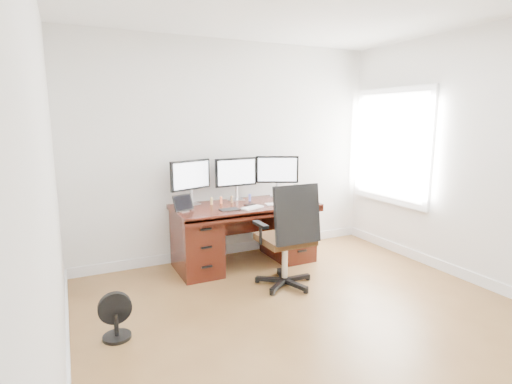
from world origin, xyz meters
name	(u,v)px	position (x,y,z in m)	size (l,w,h in m)	color
ground	(334,335)	(0.00, 0.00, 0.00)	(4.50, 4.50, 0.00)	brown
back_wall	(230,151)	(0.00, 2.25, 1.35)	(4.00, 0.10, 2.70)	white
right_wall	(495,160)	(2.00, 0.11, 1.35)	(0.10, 4.50, 2.70)	white
desk	(244,232)	(0.00, 1.83, 0.40)	(1.70, 0.80, 0.75)	#40150C
office_chair	(287,253)	(0.13, 1.00, 0.37)	(0.64, 0.60, 1.12)	black
floor_fan	(116,317)	(-1.63, 0.72, 0.19)	(0.27, 0.23, 0.39)	black
monitor_left	(191,177)	(-0.58, 2.07, 1.09)	(0.53, 0.22, 0.53)	silver
monitor_center	(236,174)	(0.00, 2.07, 1.09)	(0.55, 0.15, 0.53)	silver
monitor_right	(277,171)	(0.58, 2.07, 1.09)	(0.51, 0.28, 0.53)	silver
tablet_left	(183,204)	(-0.77, 1.75, 0.84)	(0.25, 0.14, 0.19)	silver
tablet_right	(304,193)	(0.79, 1.75, 0.84)	(0.25, 0.15, 0.19)	silver
keyboard	(253,208)	(-0.01, 1.57, 0.76)	(0.27, 0.12, 0.01)	white
trackpad	(272,204)	(0.28, 1.65, 0.76)	(0.13, 0.13, 0.01)	#B9BCC1
drawing_tablet	(230,209)	(-0.27, 1.61, 0.76)	(0.22, 0.14, 0.01)	black
phone	(250,204)	(0.04, 1.75, 0.76)	(0.13, 0.07, 0.01)	black
figurine_yellow	(212,201)	(-0.37, 1.95, 0.80)	(0.04, 0.04, 0.09)	#E0C26C
figurine_orange	(221,200)	(-0.25, 1.95, 0.80)	(0.04, 0.04, 0.09)	#F87E4F
figurine_brown	(232,199)	(-0.11, 1.95, 0.80)	(0.04, 0.04, 0.09)	olive
figurine_blue	(250,197)	(0.13, 1.95, 0.80)	(0.04, 0.04, 0.09)	#6179E6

